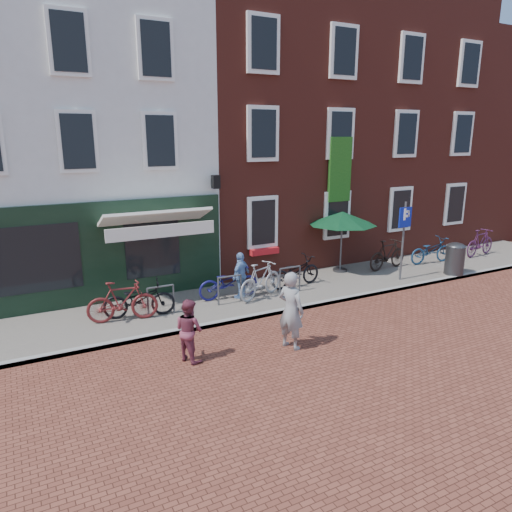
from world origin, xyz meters
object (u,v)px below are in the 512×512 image
bicycle_5 (388,254)px  bicycle_6 (431,250)px  bicycle_3 (261,280)px  parking_sign (404,229)px  bicycle_4 (296,272)px  woman (291,310)px  bicycle_0 (139,299)px  bicycle_2 (229,282)px  bicycle_1 (123,301)px  litter_bin (455,257)px  boy (189,330)px  bicycle_7 (480,242)px  parasol (342,216)px  cafe_person (241,275)px

bicycle_5 → bicycle_6: bicycle_5 is taller
bicycle_3 → parking_sign: bearing=-118.4°
bicycle_4 → bicycle_5: size_ratio=1.03×
woman → bicycle_0: bearing=16.3°
bicycle_2 → bicycle_4: (2.33, 0.04, 0.00)m
woman → bicycle_6: woman is taller
bicycle_1 → bicycle_5: 9.47m
bicycle_5 → bicycle_6: size_ratio=0.97×
litter_bin → bicycle_2: size_ratio=0.64×
litter_bin → bicycle_0: size_ratio=0.64×
boy → bicycle_2: size_ratio=0.75×
litter_bin → boy: bearing=-170.6°
parking_sign → bicycle_5: parking_sign is taller
parking_sign → bicycle_6: bearing=22.9°
bicycle_2 → bicycle_6: same height
bicycle_1 → bicycle_2: size_ratio=0.97×
bicycle_0 → bicycle_5: size_ratio=1.03×
parking_sign → bicycle_4: size_ratio=1.41×
litter_bin → bicycle_5: size_ratio=0.66×
bicycle_7 → parking_sign: bearing=92.8°
litter_bin → bicycle_4: litter_bin is taller
bicycle_6 → bicycle_3: bearing=97.5°
woman → bicycle_3: size_ratio=1.02×
bicycle_0 → bicycle_3: bearing=-80.7°
parasol → boy: parasol is taller
parking_sign → bicycle_4: (-3.47, 1.01, -1.22)m
boy → bicycle_6: 11.06m
litter_bin → bicycle_5: (-1.61, 1.54, -0.07)m
parking_sign → woman: parking_sign is taller
bicycle_6 → bicycle_7: bearing=-88.5°
woman → bicycle_4: bearing=-56.5°
bicycle_6 → bicycle_7: 2.59m
woman → bicycle_5: 7.36m
bicycle_3 → litter_bin: bearing=-119.3°
bicycle_0 → cafe_person: bearing=-76.1°
bicycle_0 → bicycle_5: 9.01m
parasol → cafe_person: size_ratio=1.72×
boy → bicycle_4: size_ratio=0.75×
litter_bin → bicycle_5: bearing=136.4°
bicycle_3 → cafe_person: bearing=40.7°
bicycle_7 → bicycle_0: bearing=83.2°
woman → boy: woman is taller
woman → parking_sign: bearing=-89.3°
boy → bicycle_6: boy is taller
litter_bin → bicycle_1: litter_bin is taller
cafe_person → parasol: bearing=159.8°
bicycle_7 → bicycle_2: bearing=82.2°
boy → bicycle_6: (10.61, 3.11, -0.11)m
bicycle_1 → bicycle_7: size_ratio=1.00×
parasol → bicycle_4: parasol is taller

